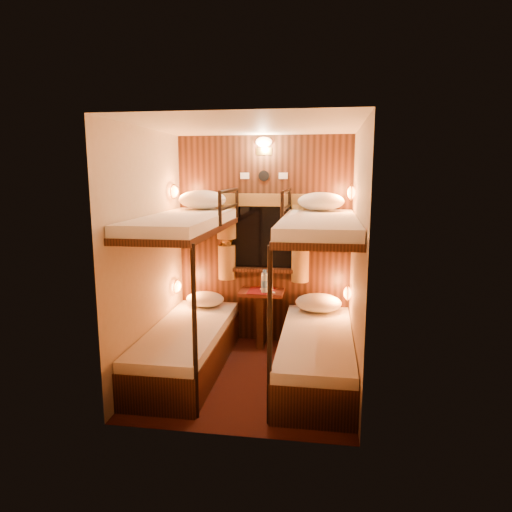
% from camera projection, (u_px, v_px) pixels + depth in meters
% --- Properties ---
extents(floor, '(2.10, 2.10, 0.00)m').
position_uv_depth(floor, '(249.00, 376.00, 4.52)').
color(floor, black).
rests_on(floor, ground).
extents(ceiling, '(2.10, 2.10, 0.00)m').
position_uv_depth(ceiling, '(249.00, 126.00, 4.09)').
color(ceiling, silver).
rests_on(ceiling, wall_back).
extents(wall_back, '(2.40, 0.00, 2.40)m').
position_uv_depth(wall_back, '(264.00, 241.00, 5.32)').
color(wall_back, '#C6B293').
rests_on(wall_back, floor).
extents(wall_front, '(2.40, 0.00, 2.40)m').
position_uv_depth(wall_front, '(225.00, 283.00, 3.28)').
color(wall_front, '#C6B293').
rests_on(wall_front, floor).
extents(wall_left, '(0.00, 2.40, 2.40)m').
position_uv_depth(wall_left, '(148.00, 254.00, 4.45)').
color(wall_left, '#C6B293').
rests_on(wall_left, floor).
extents(wall_right, '(0.00, 2.40, 2.40)m').
position_uv_depth(wall_right, '(357.00, 260.00, 4.15)').
color(wall_right, '#C6B293').
rests_on(wall_right, floor).
extents(back_panel, '(2.00, 0.03, 2.40)m').
position_uv_depth(back_panel, '(264.00, 241.00, 5.31)').
color(back_panel, black).
rests_on(back_panel, floor).
extents(bunk_left, '(0.72, 1.90, 1.82)m').
position_uv_depth(bunk_left, '(187.00, 317.00, 4.58)').
color(bunk_left, black).
rests_on(bunk_left, floor).
extents(bunk_right, '(0.72, 1.90, 1.82)m').
position_uv_depth(bunk_right, '(317.00, 323.00, 4.39)').
color(bunk_right, black).
rests_on(bunk_right, floor).
extents(window, '(1.00, 0.12, 0.79)m').
position_uv_depth(window, '(264.00, 243.00, 5.28)').
color(window, black).
rests_on(window, back_panel).
extents(curtains, '(1.10, 0.22, 1.00)m').
position_uv_depth(curtains, '(263.00, 236.00, 5.23)').
color(curtains, olive).
rests_on(curtains, back_panel).
extents(back_fixtures, '(0.54, 0.09, 0.48)m').
position_uv_depth(back_fixtures, '(264.00, 149.00, 5.09)').
color(back_fixtures, black).
rests_on(back_fixtures, back_panel).
extents(reading_lamps, '(2.00, 0.20, 1.25)m').
position_uv_depth(reading_lamps, '(260.00, 242.00, 4.98)').
color(reading_lamps, orange).
rests_on(reading_lamps, wall_left).
extents(table, '(0.50, 0.34, 0.66)m').
position_uv_depth(table, '(262.00, 311.00, 5.27)').
color(table, '#512412').
rests_on(table, floor).
extents(bottle_left, '(0.06, 0.06, 0.21)m').
position_uv_depth(bottle_left, '(264.00, 282.00, 5.26)').
color(bottle_left, '#99BFE5').
rests_on(bottle_left, table).
extents(bottle_right, '(0.08, 0.08, 0.26)m').
position_uv_depth(bottle_right, '(265.00, 283.00, 5.14)').
color(bottle_right, '#99BFE5').
rests_on(bottle_right, table).
extents(sachet_a, '(0.11, 0.09, 0.01)m').
position_uv_depth(sachet_a, '(271.00, 293.00, 5.14)').
color(sachet_a, silver).
rests_on(sachet_a, table).
extents(sachet_b, '(0.09, 0.07, 0.01)m').
position_uv_depth(sachet_b, '(264.00, 289.00, 5.29)').
color(sachet_b, silver).
rests_on(sachet_b, table).
extents(pillow_lower_left, '(0.44, 0.32, 0.17)m').
position_uv_depth(pillow_lower_left, '(205.00, 299.00, 5.28)').
color(pillow_lower_left, white).
rests_on(pillow_lower_left, bunk_left).
extents(pillow_lower_right, '(0.51, 0.37, 0.20)m').
position_uv_depth(pillow_lower_right, '(318.00, 303.00, 5.07)').
color(pillow_lower_right, white).
rests_on(pillow_lower_right, bunk_right).
extents(pillow_upper_left, '(0.53, 0.38, 0.21)m').
position_uv_depth(pillow_upper_left, '(202.00, 200.00, 5.04)').
color(pillow_upper_left, white).
rests_on(pillow_upper_left, bunk_left).
extents(pillow_upper_right, '(0.50, 0.35, 0.19)m').
position_uv_depth(pillow_upper_right, '(321.00, 201.00, 4.85)').
color(pillow_upper_right, white).
rests_on(pillow_upper_right, bunk_right).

